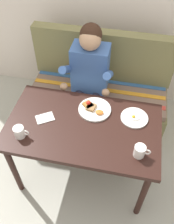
% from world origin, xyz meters
% --- Properties ---
extents(ground_plane, '(8.00, 8.00, 0.00)m').
position_xyz_m(ground_plane, '(0.00, 0.00, 0.00)').
color(ground_plane, '#ABAA9D').
extents(table, '(1.20, 0.70, 0.73)m').
position_xyz_m(table, '(0.00, 0.00, 0.65)').
color(table, black).
rests_on(table, ground).
extents(couch, '(1.44, 0.56, 1.00)m').
position_xyz_m(couch, '(0.00, 0.76, 0.33)').
color(couch, olive).
rests_on(couch, ground).
extents(person, '(0.45, 0.61, 1.21)m').
position_xyz_m(person, '(-0.08, 0.59, 0.74)').
color(person, '#3D61A3').
rests_on(person, ground).
extents(plate_breakfast, '(0.27, 0.27, 0.05)m').
position_xyz_m(plate_breakfast, '(0.05, 0.18, 0.74)').
color(plate_breakfast, white).
rests_on(plate_breakfast, table).
extents(plate_eggs, '(0.22, 0.22, 0.04)m').
position_xyz_m(plate_eggs, '(0.38, 0.15, 0.74)').
color(plate_eggs, white).
rests_on(plate_eggs, table).
extents(coffee_mug, '(0.12, 0.08, 0.09)m').
position_xyz_m(coffee_mug, '(0.44, -0.18, 0.78)').
color(coffee_mug, white).
rests_on(coffee_mug, table).
extents(coffee_mug_second, '(0.12, 0.08, 0.09)m').
position_xyz_m(coffee_mug_second, '(-0.43, -0.20, 0.78)').
color(coffee_mug_second, white).
rests_on(coffee_mug_second, table).
extents(napkin, '(0.17, 0.16, 0.01)m').
position_xyz_m(napkin, '(-0.31, 0.01, 0.73)').
color(napkin, silver).
rests_on(napkin, table).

